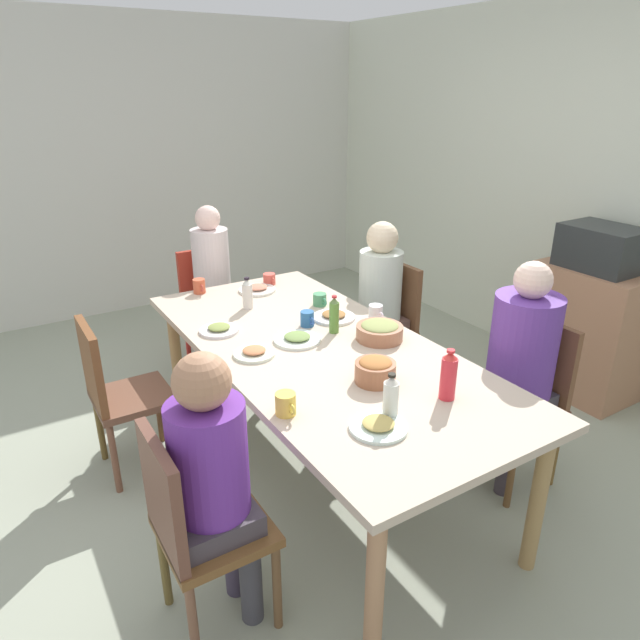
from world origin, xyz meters
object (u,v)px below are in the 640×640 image
at_px(plate_2, 254,352).
at_px(cup_2, 376,314).
at_px(chair_2, 526,393).
at_px(chair_4, 388,320).
at_px(chair_1, 116,390).
at_px(person_3, 213,471).
at_px(person_4, 379,294).
at_px(chair_0, 210,303).
at_px(cup_3, 199,286).
at_px(cup_5, 286,404).
at_px(person_2, 520,356).
at_px(bottle_2, 391,397).
at_px(plate_4, 257,289).
at_px(person_0, 213,279).
at_px(cup_4, 307,319).
at_px(plate_1, 334,316).
at_px(cup_0, 270,279).
at_px(plate_5, 297,339).
at_px(bottle_1, 247,294).
at_px(plate_0, 378,426).
at_px(plate_3, 219,329).
at_px(side_cabinet, 586,331).
at_px(bottle_3, 334,315).
at_px(cup_1, 320,300).
at_px(bottle_0, 449,376).
at_px(dining_table, 320,359).
at_px(bowl_0, 375,370).

bearing_deg(plate_2, cup_2, 92.05).
relative_size(chair_2, chair_4, 1.00).
xyz_separation_m(chair_1, person_3, (1.17, 0.09, 0.20)).
bearing_deg(person_4, plate_2, -66.79).
height_order(chair_0, plate_2, chair_0).
distance_m(cup_3, cup_5, 1.59).
height_order(plate_2, cup_3, cup_3).
height_order(person_2, bottle_2, person_2).
distance_m(plate_4, cup_5, 1.52).
height_order(person_0, person_3, person_0).
height_order(chair_4, cup_4, chair_4).
height_order(plate_1, cup_0, cup_0).
height_order(plate_5, cup_2, cup_2).
xyz_separation_m(chair_4, bottle_1, (-0.10, -1.00, 0.35)).
bearing_deg(person_0, cup_0, 27.63).
bearing_deg(plate_0, plate_5, 171.11).
xyz_separation_m(person_4, plate_3, (0.13, -1.19, 0.06)).
height_order(chair_1, plate_3, chair_1).
bearing_deg(cup_4, chair_2, 44.13).
xyz_separation_m(chair_4, cup_4, (0.32, -0.83, 0.30)).
relative_size(person_0, cup_3, 10.97).
xyz_separation_m(chair_4, person_4, (-0.00, -0.09, 0.21)).
relative_size(cup_4, side_cabinet, 0.12).
height_order(person_4, plate_1, person_4).
relative_size(plate_2, bottle_3, 0.99).
bearing_deg(chair_2, person_0, -155.90).
bearing_deg(chair_2, plate_5, -126.05).
bearing_deg(person_4, cup_1, -80.86).
xyz_separation_m(person_3, side_cabinet, (-0.42, 2.87, -0.26)).
height_order(cup_1, bottle_0, bottle_0).
distance_m(dining_table, bowl_0, 0.46).
distance_m(person_4, plate_4, 0.81).
distance_m(person_0, bottle_2, 2.18).
height_order(person_4, plate_0, person_4).
bearing_deg(person_4, side_cabinet, 58.06).
xyz_separation_m(person_2, bottle_2, (0.13, -0.94, 0.12)).
bearing_deg(plate_3, cup_4, 67.30).
bearing_deg(cup_0, plate_5, -18.27).
distance_m(bottle_1, side_cabinet, 2.33).
height_order(chair_1, chair_2, same).
height_order(chair_2, cup_3, chair_2).
height_order(person_0, plate_3, person_0).
xyz_separation_m(plate_0, plate_5, (-0.88, 0.14, 0.00)).
height_order(person_4, cup_2, person_4).
bearing_deg(bottle_2, bottle_3, 161.85).
distance_m(person_4, cup_3, 1.18).
relative_size(chair_2, bottle_2, 4.54).
distance_m(chair_2, cup_3, 2.06).
height_order(bowl_0, bottle_0, bottle_0).
bearing_deg(plate_0, cup_0, 166.30).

